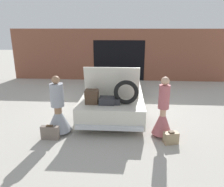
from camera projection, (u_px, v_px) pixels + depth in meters
The scene contains 7 objects.
ground_plane at pixel (114, 106), 8.35m from camera, with size 40.00×40.00×0.00m, color #ADA89E.
garage_wall_back at pixel (119, 55), 12.01m from camera, with size 12.00×0.14×2.80m.
car at pixel (114, 92), 8.18m from camera, with size 2.00×4.99×1.77m.
person_left at pixel (58, 113), 6.09m from camera, with size 0.70×0.70×1.66m.
person_right at pixel (163, 116), 5.89m from camera, with size 0.55×0.55×1.68m.
suitcase_beside_left_person at pixel (50, 133), 5.83m from camera, with size 0.49×0.15×0.41m.
suitcase_beside_right_person at pixel (171, 138), 5.63m from camera, with size 0.41×0.29×0.34m.
Camera 1 is at (0.45, -7.83, 2.91)m, focal length 35.00 mm.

